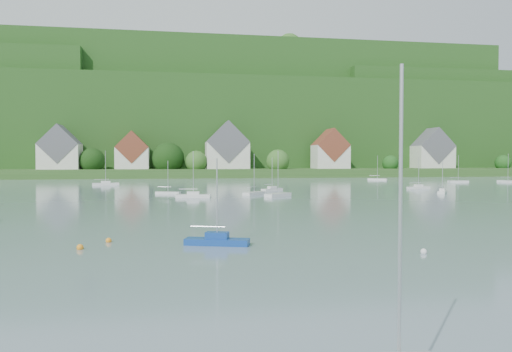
% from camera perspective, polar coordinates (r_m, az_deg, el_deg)
% --- Properties ---
extents(far_shore_strip, '(600.00, 60.00, 3.00)m').
position_cam_1_polar(far_shore_strip, '(199.64, -5.13, 0.47)').
color(far_shore_strip, '#2B541F').
rests_on(far_shore_strip, ground).
extents(forested_ridge, '(620.00, 181.22, 69.89)m').
position_cam_1_polar(forested_ridge, '(268.53, -6.16, 5.41)').
color(forested_ridge, '#143F14').
rests_on(forested_ridge, ground).
extents(village_building_0, '(14.00, 10.40, 16.00)m').
position_cam_1_polar(village_building_0, '(190.30, -21.60, 2.69)').
color(village_building_0, silver).
rests_on(village_building_0, far_shore_strip).
extents(village_building_1, '(12.00, 9.36, 14.00)m').
position_cam_1_polar(village_building_1, '(188.63, -14.02, 2.54)').
color(village_building_1, silver).
rests_on(village_building_1, far_shore_strip).
extents(village_building_2, '(16.00, 11.44, 18.00)m').
position_cam_1_polar(village_building_2, '(188.12, -3.34, 3.06)').
color(village_building_2, silver).
rests_on(village_building_2, far_shore_strip).
extents(village_building_3, '(13.00, 10.40, 15.50)m').
position_cam_1_polar(village_building_3, '(194.52, 8.53, 2.76)').
color(village_building_3, silver).
rests_on(village_building_3, far_shore_strip).
extents(village_building_4, '(15.00, 10.40, 16.50)m').
position_cam_1_polar(village_building_4, '(216.23, 19.63, 2.62)').
color(village_building_4, silver).
rests_on(village_building_4, far_shore_strip).
extents(near_sailboat_1, '(5.07, 2.81, 6.60)m').
position_cam_1_polar(near_sailboat_1, '(38.15, -4.50, -7.32)').
color(near_sailboat_1, navy).
rests_on(near_sailboat_1, ground).
extents(mooring_buoy_0, '(0.48, 0.48, 0.48)m').
position_cam_1_polar(mooring_buoy_0, '(38.62, -1.13, -7.79)').
color(mooring_buoy_0, orange).
rests_on(mooring_buoy_0, ground).
extents(mooring_buoy_1, '(0.45, 0.45, 0.45)m').
position_cam_1_polar(mooring_buoy_1, '(36.61, 18.71, -8.44)').
color(mooring_buoy_1, white).
rests_on(mooring_buoy_1, ground).
extents(mooring_buoy_3, '(0.46, 0.46, 0.46)m').
position_cam_1_polar(mooring_buoy_3, '(40.99, -16.58, -7.31)').
color(mooring_buoy_3, orange).
rests_on(mooring_buoy_3, ground).
extents(mooring_buoy_5, '(0.50, 0.50, 0.50)m').
position_cam_1_polar(mooring_buoy_5, '(38.45, -19.58, -7.95)').
color(mooring_buoy_5, orange).
rests_on(mooring_buoy_5, ground).
extents(far_sailboat_cluster, '(189.74, 74.60, 8.71)m').
position_cam_1_polar(far_sailboat_cluster, '(119.78, 2.92, -1.02)').
color(far_sailboat_cluster, silver).
rests_on(far_sailboat_cluster, ground).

